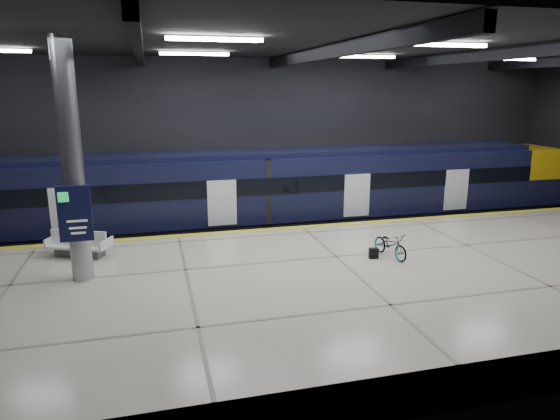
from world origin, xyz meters
name	(u,v)px	position (x,y,z in m)	size (l,w,h in m)	color
ground	(325,276)	(0.00, 0.00, 0.00)	(30.00, 30.00, 0.00)	black
room_shell	(329,116)	(0.00, 0.00, 5.72)	(30.10, 16.10, 8.05)	black
platform	(353,288)	(0.00, -2.50, 0.55)	(30.00, 11.00, 1.10)	beige
safety_strip	(303,227)	(0.00, 2.75, 1.11)	(30.00, 0.40, 0.01)	gold
rails	(285,233)	(0.00, 5.50, 0.08)	(30.00, 1.52, 0.16)	gray
train	(321,189)	(1.69, 5.50, 2.06)	(29.40, 2.84, 3.79)	black
bench	(80,247)	(-8.35, 1.19, 1.42)	(2.21, 1.61, 0.90)	#595B60
bicycle	(391,244)	(1.75, -1.49, 1.53)	(0.57, 1.64, 0.86)	#99999E
pannier_bag	(374,253)	(1.15, -1.49, 1.28)	(0.30, 0.18, 0.35)	black
info_column	(72,167)	(-8.00, -1.03, 4.46)	(0.90, 0.78, 6.90)	#9EA0A5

